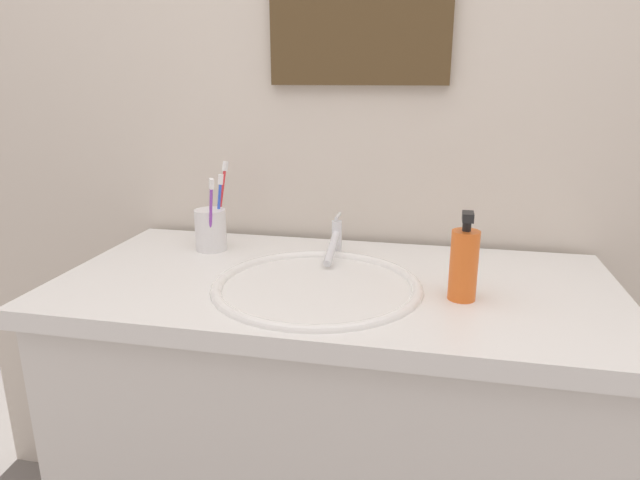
{
  "coord_description": "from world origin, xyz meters",
  "views": [
    {
      "loc": [
        0.19,
        -1.07,
        1.28
      ],
      "look_at": [
        -0.03,
        -0.02,
        0.97
      ],
      "focal_mm": 30.98,
      "sensor_mm": 36.0,
      "label": 1
    }
  ],
  "objects_px": {
    "toothbrush_red": "(221,198)",
    "faucet": "(335,241)",
    "toothbrush_cup": "(211,230)",
    "toothbrush_purple": "(211,211)",
    "soap_dispenser": "(464,264)",
    "toothbrush_blue": "(219,206)"
  },
  "relations": [
    {
      "from": "toothbrush_blue",
      "to": "soap_dispenser",
      "type": "distance_m",
      "value": 0.61
    },
    {
      "from": "faucet",
      "to": "toothbrush_cup",
      "type": "bearing_deg",
      "value": -179.17
    },
    {
      "from": "faucet",
      "to": "toothbrush_red",
      "type": "height_order",
      "value": "toothbrush_red"
    },
    {
      "from": "toothbrush_blue",
      "to": "soap_dispenser",
      "type": "bearing_deg",
      "value": -20.1
    },
    {
      "from": "toothbrush_cup",
      "to": "faucet",
      "type": "bearing_deg",
      "value": 0.83
    },
    {
      "from": "toothbrush_red",
      "to": "toothbrush_purple",
      "type": "distance_m",
      "value": 0.08
    },
    {
      "from": "toothbrush_purple",
      "to": "soap_dispenser",
      "type": "bearing_deg",
      "value": -15.43
    },
    {
      "from": "faucet",
      "to": "toothbrush_cup",
      "type": "height_order",
      "value": "toothbrush_cup"
    },
    {
      "from": "toothbrush_red",
      "to": "faucet",
      "type": "bearing_deg",
      "value": -7.4
    },
    {
      "from": "toothbrush_red",
      "to": "soap_dispenser",
      "type": "relative_size",
      "value": 1.18
    },
    {
      "from": "toothbrush_red",
      "to": "toothbrush_purple",
      "type": "relative_size",
      "value": 1.13
    },
    {
      "from": "faucet",
      "to": "soap_dispenser",
      "type": "bearing_deg",
      "value": -35.17
    },
    {
      "from": "toothbrush_cup",
      "to": "soap_dispenser",
      "type": "relative_size",
      "value": 0.58
    },
    {
      "from": "faucet",
      "to": "toothbrush_blue",
      "type": "height_order",
      "value": "toothbrush_blue"
    },
    {
      "from": "toothbrush_purple",
      "to": "soap_dispenser",
      "type": "xyz_separation_m",
      "value": [
        0.57,
        -0.16,
        -0.04
      ]
    },
    {
      "from": "faucet",
      "to": "soap_dispenser",
      "type": "height_order",
      "value": "soap_dispenser"
    },
    {
      "from": "toothbrush_cup",
      "to": "toothbrush_red",
      "type": "xyz_separation_m",
      "value": [
        0.01,
        0.04,
        0.07
      ]
    },
    {
      "from": "toothbrush_cup",
      "to": "toothbrush_red",
      "type": "height_order",
      "value": "toothbrush_red"
    },
    {
      "from": "faucet",
      "to": "toothbrush_red",
      "type": "distance_m",
      "value": 0.3
    },
    {
      "from": "toothbrush_cup",
      "to": "toothbrush_red",
      "type": "relative_size",
      "value": 0.49
    },
    {
      "from": "toothbrush_cup",
      "to": "toothbrush_blue",
      "type": "bearing_deg",
      "value": 36.32
    },
    {
      "from": "toothbrush_blue",
      "to": "faucet",
      "type": "bearing_deg",
      "value": -1.85
    }
  ]
}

